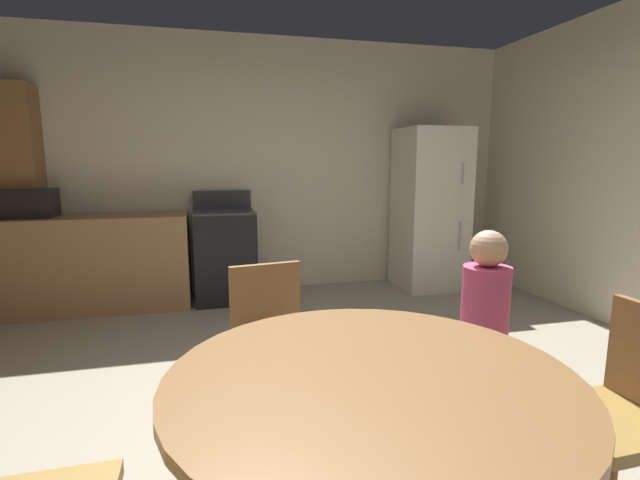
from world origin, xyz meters
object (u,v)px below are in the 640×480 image
(dining_table, at_px, (370,420))
(chair_east, at_px, (627,406))
(refrigerator, at_px, (430,209))
(oven_range, at_px, (225,255))
(microwave, at_px, (29,203))
(person_child, at_px, (483,337))
(chair_north, at_px, (273,338))

(dining_table, bearing_deg, chair_east, 1.07)
(refrigerator, relative_size, chair_east, 2.02)
(refrigerator, xyz_separation_m, dining_table, (-1.94, -3.39, -0.27))
(oven_range, height_order, refrigerator, refrigerator)
(microwave, xyz_separation_m, dining_table, (2.02, -3.44, -0.42))
(person_child, bearing_deg, chair_east, 75.49)
(chair_north, bearing_deg, person_child, 57.05)
(oven_range, height_order, person_child, oven_range)
(refrigerator, bearing_deg, chair_north, -131.39)
(dining_table, xyz_separation_m, chair_east, (1.02, 0.02, -0.11))
(oven_range, bearing_deg, dining_table, -85.13)
(oven_range, relative_size, chair_east, 1.26)
(refrigerator, bearing_deg, chair_east, -105.35)
(oven_range, distance_m, person_child, 3.06)
(oven_range, relative_size, microwave, 2.50)
(refrigerator, height_order, chair_north, refrigerator)
(microwave, xyz_separation_m, chair_north, (1.86, -2.44, -0.53))
(microwave, height_order, chair_east, microwave)
(chair_east, bearing_deg, chair_north, -40.97)
(oven_range, relative_size, refrigerator, 0.62)
(dining_table, bearing_deg, microwave, 120.42)
(microwave, xyz_separation_m, chair_east, (3.04, -3.43, -0.53))
(oven_range, distance_m, microwave, 1.82)
(dining_table, bearing_deg, oven_range, 94.87)
(refrigerator, relative_size, dining_table, 1.40)
(oven_range, distance_m, refrigerator, 2.28)
(chair_north, bearing_deg, oven_range, 173.98)
(oven_range, xyz_separation_m, dining_table, (0.29, -3.45, 0.14))
(oven_range, bearing_deg, microwave, -179.88)
(dining_table, bearing_deg, refrigerator, 60.20)
(microwave, height_order, chair_north, microwave)
(refrigerator, height_order, microwave, refrigerator)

